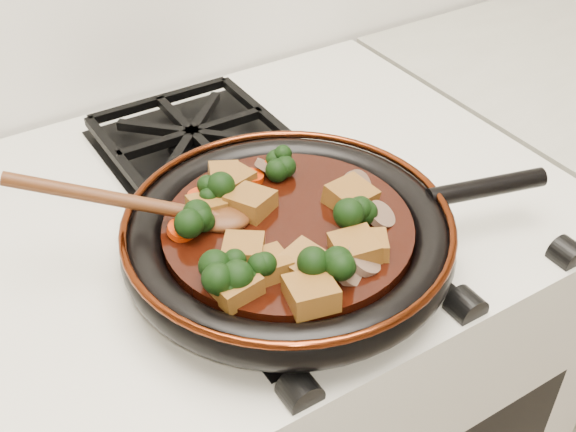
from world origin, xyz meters
TOP-DOWN VIEW (x-y plane):
  - stove at (0.00, 1.69)m, footprint 0.76×0.60m
  - burner_grate_front at (0.00, 1.55)m, footprint 0.23×0.23m
  - burner_grate_back at (0.00, 1.83)m, footprint 0.23×0.23m
  - skillet at (-0.02, 1.56)m, footprint 0.47×0.35m
  - braising_sauce at (-0.02, 1.56)m, footprint 0.26×0.26m
  - tofu_cube_0 at (-0.04, 1.50)m, footprint 0.05×0.05m
  - tofu_cube_1 at (-0.08, 1.54)m, footprint 0.06×0.06m
  - tofu_cube_2 at (0.01, 1.49)m, footprint 0.05×0.05m
  - tofu_cube_3 at (-0.07, 1.51)m, footprint 0.04×0.05m
  - tofu_cube_4 at (-0.06, 1.46)m, footprint 0.05×0.05m
  - tofu_cube_5 at (-0.08, 1.63)m, footprint 0.04×0.04m
  - tofu_cube_6 at (0.03, 1.48)m, footprint 0.05×0.05m
  - tofu_cube_7 at (-0.04, 1.61)m, footprint 0.06×0.06m
  - tofu_cube_8 at (-0.04, 1.66)m, footprint 0.05×0.05m
  - tofu_cube_9 at (-0.03, 1.65)m, footprint 0.04×0.04m
  - tofu_cube_10 at (0.06, 1.56)m, footprint 0.05×0.05m
  - tofu_cube_11 at (-0.11, 1.50)m, footprint 0.05×0.04m
  - broccoli_floret_0 at (-0.03, 1.47)m, footprint 0.08×0.09m
  - broccoli_floret_1 at (-0.07, 1.64)m, footprint 0.09×0.09m
  - broccoli_floret_2 at (-0.09, 1.51)m, footprint 0.07×0.08m
  - broccoli_floret_3 at (0.04, 1.53)m, footprint 0.07×0.07m
  - broccoli_floret_4 at (-0.11, 1.60)m, footprint 0.08×0.09m
  - broccoli_floret_5 at (0.03, 1.65)m, footprint 0.07×0.08m
  - broccoli_floret_6 at (-0.12, 1.51)m, footprint 0.09×0.09m
  - carrot_coin_0 at (-0.07, 1.65)m, footprint 0.03×0.03m
  - carrot_coin_1 at (-0.12, 1.61)m, footprint 0.03×0.03m
  - carrot_coin_2 at (0.02, 1.65)m, footprint 0.03×0.03m
  - carrot_coin_3 at (-0.01, 1.65)m, footprint 0.03×0.03m
  - mushroom_slice_0 at (0.08, 1.57)m, footprint 0.04×0.03m
  - mushroom_slice_1 at (0.01, 1.65)m, footprint 0.03×0.03m
  - mushroom_slice_2 at (0.01, 1.47)m, footprint 0.05×0.05m
  - mushroom_slice_3 at (0.07, 1.52)m, footprint 0.05×0.05m
  - mushroom_slice_4 at (-0.01, 1.47)m, footprint 0.05×0.05m
  - wooden_spoon at (-0.12, 1.63)m, footprint 0.14×0.09m

SIDE VIEW (x-z plane):
  - stove at x=0.00m, z-range 0.00..0.90m
  - burner_grate_front at x=0.00m, z-range 0.90..0.93m
  - burner_grate_back at x=0.00m, z-range 0.90..0.93m
  - skillet at x=-0.02m, z-range 0.92..0.97m
  - braising_sauce at x=-0.02m, z-range 0.94..0.96m
  - carrot_coin_0 at x=-0.07m, z-range 0.96..0.97m
  - carrot_coin_1 at x=-0.12m, z-range 0.95..0.97m
  - carrot_coin_2 at x=0.02m, z-range 0.95..0.97m
  - carrot_coin_3 at x=-0.01m, z-range 0.96..0.97m
  - mushroom_slice_0 at x=0.08m, z-range 0.95..0.98m
  - mushroom_slice_1 at x=0.01m, z-range 0.95..0.98m
  - mushroom_slice_2 at x=0.01m, z-range 0.95..0.98m
  - mushroom_slice_3 at x=0.07m, z-range 0.95..0.98m
  - mushroom_slice_4 at x=-0.01m, z-range 0.95..0.98m
  - tofu_cube_9 at x=-0.03m, z-range 0.96..0.98m
  - tofu_cube_5 at x=-0.08m, z-range 0.95..0.98m
  - tofu_cube_6 at x=0.03m, z-range 0.95..0.98m
  - tofu_cube_3 at x=-0.07m, z-range 0.95..0.98m
  - tofu_cube_0 at x=-0.04m, z-range 0.95..0.98m
  - tofu_cube_8 at x=-0.04m, z-range 0.95..0.98m
  - tofu_cube_11 at x=-0.11m, z-range 0.95..0.98m
  - tofu_cube_2 at x=0.01m, z-range 0.95..0.98m
  - tofu_cube_7 at x=-0.04m, z-range 0.95..0.98m
  - tofu_cube_1 at x=-0.08m, z-range 0.95..0.98m
  - tofu_cube_10 at x=0.06m, z-range 0.95..0.98m
  - tofu_cube_4 at x=-0.06m, z-range 0.95..0.98m
  - broccoli_floret_5 at x=0.03m, z-range 0.94..1.00m
  - broccoli_floret_1 at x=-0.07m, z-range 0.94..1.00m
  - broccoli_floret_2 at x=-0.09m, z-range 0.93..1.00m
  - broccoli_floret_0 at x=-0.03m, z-range 0.94..1.00m
  - broccoli_floret_6 at x=-0.12m, z-range 0.94..1.00m
  - broccoli_floret_3 at x=0.04m, z-range 0.94..1.00m
  - broccoli_floret_4 at x=-0.11m, z-range 0.94..1.01m
  - wooden_spoon at x=-0.12m, z-range 0.87..1.09m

